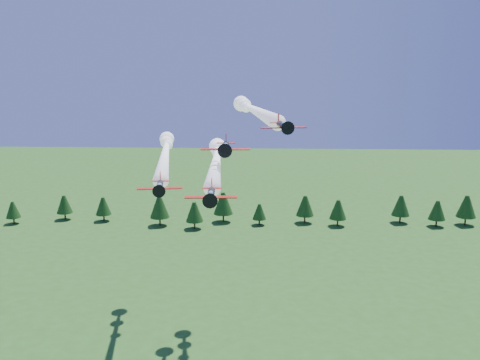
{
  "coord_description": "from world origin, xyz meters",
  "views": [
    {
      "loc": [
        6.71,
        -81.74,
        58.37
      ],
      "look_at": [
        2.87,
        0.0,
        40.84
      ],
      "focal_mm": 40.0,
      "sensor_mm": 36.0,
      "label": 1
    }
  ],
  "objects_px": {
    "plane_right": "(254,110)",
    "plane_slot": "(225,147)",
    "plane_left": "(166,152)",
    "plane_lead": "(217,159)"
  },
  "relations": [
    {
      "from": "plane_lead",
      "to": "plane_slot",
      "type": "bearing_deg",
      "value": -79.84
    },
    {
      "from": "plane_left",
      "to": "plane_lead",
      "type": "bearing_deg",
      "value": -55.22
    },
    {
      "from": "plane_lead",
      "to": "plane_right",
      "type": "distance_m",
      "value": 15.08
    },
    {
      "from": "plane_lead",
      "to": "plane_right",
      "type": "xyz_separation_m",
      "value": [
        6.81,
        10.35,
        8.59
      ]
    },
    {
      "from": "plane_right",
      "to": "plane_slot",
      "type": "xyz_separation_m",
      "value": [
        -4.33,
        -20.48,
        -4.69
      ]
    },
    {
      "from": "plane_lead",
      "to": "plane_left",
      "type": "xyz_separation_m",
      "value": [
        -12.18,
        12.72,
        -0.66
      ]
    },
    {
      "from": "plane_left",
      "to": "plane_slot",
      "type": "bearing_deg",
      "value": -66.28
    },
    {
      "from": "plane_lead",
      "to": "plane_slot",
      "type": "relative_size",
      "value": 5.52
    },
    {
      "from": "plane_lead",
      "to": "plane_left",
      "type": "relative_size",
      "value": 0.84
    },
    {
      "from": "plane_lead",
      "to": "plane_right",
      "type": "bearing_deg",
      "value": 53.05
    }
  ]
}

